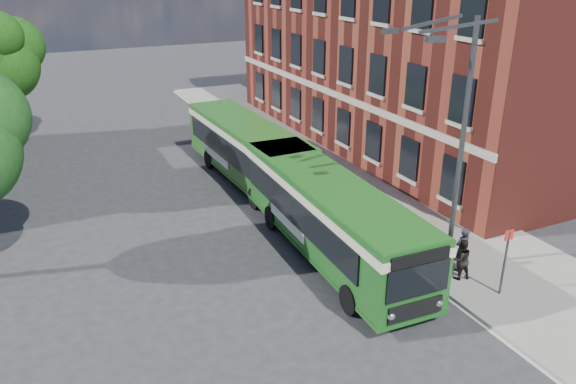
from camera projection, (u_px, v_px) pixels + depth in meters
ground at (296, 276)px, 20.32m from camera, size 120.00×120.00×0.00m
pavement at (348, 174)px, 29.74m from camera, size 6.00×48.00×0.15m
kerb_line at (296, 184)px, 28.55m from camera, size 0.12×48.00×0.01m
brick_office at (419, 26)px, 33.20m from camera, size 12.10×26.00×14.20m
street_lamp at (453, 147)px, 18.73m from camera, size 2.96×2.38×9.00m
bus_stop_sign at (505, 258)px, 18.46m from camera, size 0.35×0.08×2.52m
bus_front at (329, 210)px, 21.19m from camera, size 2.98×11.61×3.02m
bus_rear at (247, 146)px, 28.52m from camera, size 2.90×10.98×3.02m
pedestrian_a at (462, 249)px, 20.08m from camera, size 0.63×0.42×1.70m
pedestrian_b at (461, 259)px, 19.60m from camera, size 0.84×0.72×1.50m
tree_right at (3, 56)px, 32.53m from camera, size 4.74×4.51×8.00m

